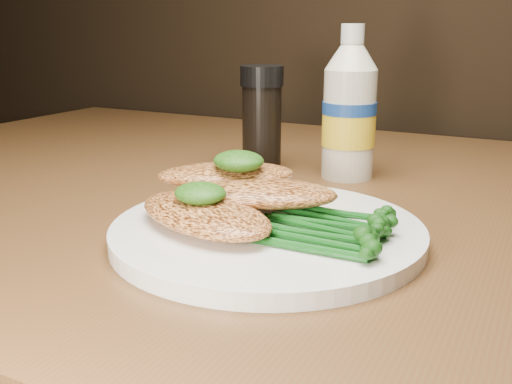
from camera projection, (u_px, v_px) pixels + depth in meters
The scene contains 9 objects.
plate at pixel (267, 232), 0.50m from camera, with size 0.26×0.26×0.01m, color white.
chicken_front at pixel (205, 214), 0.48m from camera, with size 0.14×0.08×0.02m, color #E9904A.
chicken_mid at pixel (256, 192), 0.51m from camera, with size 0.14×0.07×0.02m, color #E9904A.
chicken_back at pixel (226, 174), 0.55m from camera, with size 0.13×0.07×0.02m, color #E9904A.
pesto_front at pixel (200, 193), 0.48m from camera, with size 0.04×0.04×0.02m, color black.
pesto_back at pixel (239, 161), 0.53m from camera, with size 0.05×0.04×0.02m, color black.
broccolini_bundle at pixel (322, 221), 0.47m from camera, with size 0.13×0.10×0.02m, color #114D14, non-canonical shape.
mayo_bottle at pixel (350, 103), 0.67m from camera, with size 0.06×0.06×0.18m, color beige, non-canonical shape.
pepper_grinder at pixel (262, 119), 0.72m from camera, with size 0.05×0.05×0.13m, color black, non-canonical shape.
Camera 1 is at (0.30, 0.47, 0.93)m, focal length 41.14 mm.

